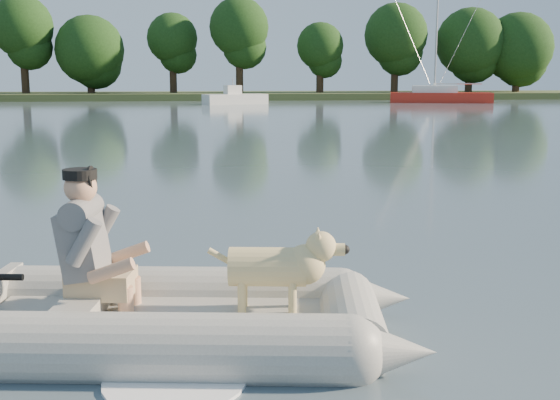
{
  "coord_description": "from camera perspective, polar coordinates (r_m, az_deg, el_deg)",
  "views": [
    {
      "loc": [
        -0.66,
        -5.58,
        2.12
      ],
      "look_at": [
        0.29,
        2.1,
        0.75
      ],
      "focal_mm": 45.0,
      "sensor_mm": 36.0,
      "label": 1
    }
  ],
  "objects": [
    {
      "name": "water",
      "position": [
        6.01,
        -0.27,
        -10.62
      ],
      "size": [
        160.0,
        160.0,
        0.0
      ],
      "primitive_type": "plane",
      "color": "slate",
      "rests_on": "ground"
    },
    {
      "name": "shore_bank",
      "position": [
        67.61,
        -6.56,
        8.38
      ],
      "size": [
        160.0,
        12.0,
        0.7
      ],
      "primitive_type": "cube",
      "color": "#47512D",
      "rests_on": "water"
    },
    {
      "name": "treeline",
      "position": [
        66.8,
        -5.36,
        12.8
      ],
      "size": [
        75.85,
        7.35,
        9.27
      ],
      "color": "#332316",
      "rests_on": "shore_bank"
    },
    {
      "name": "dinghy",
      "position": [
        5.64,
        -8.19,
        -5.22
      ],
      "size": [
        5.41,
        4.09,
        1.49
      ],
      "primitive_type": null,
      "rotation": [
        0.0,
        0.0,
        -0.15
      ],
      "color": "gray",
      "rests_on": "water"
    },
    {
      "name": "man",
      "position": [
        5.82,
        -15.5,
        -3.03
      ],
      "size": [
        0.87,
        0.78,
        1.16
      ],
      "primitive_type": null,
      "rotation": [
        0.0,
        0.0,
        -0.15
      ],
      "color": "slate",
      "rests_on": "dinghy"
    },
    {
      "name": "dog",
      "position": [
        5.65,
        -1.02,
        -5.99
      ],
      "size": [
        1.05,
        0.5,
        0.67
      ],
      "primitive_type": null,
      "rotation": [
        0.0,
        0.0,
        -0.15
      ],
      "color": "#D1B678",
      "rests_on": "dinghy"
    },
    {
      "name": "motorboat",
      "position": [
        54.43,
        -3.67,
        8.79
      ],
      "size": [
        5.33,
        3.41,
        2.11
      ],
      "primitive_type": null,
      "rotation": [
        0.0,
        0.0,
        0.33
      ],
      "color": "white",
      "rests_on": "water"
    },
    {
      "name": "sailboat",
      "position": [
        59.11,
        12.83,
        8.2
      ],
      "size": [
        8.43,
        4.47,
        11.11
      ],
      "rotation": [
        0.0,
        0.0,
        -0.27
      ],
      "color": "#B52114",
      "rests_on": "water"
    }
  ]
}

